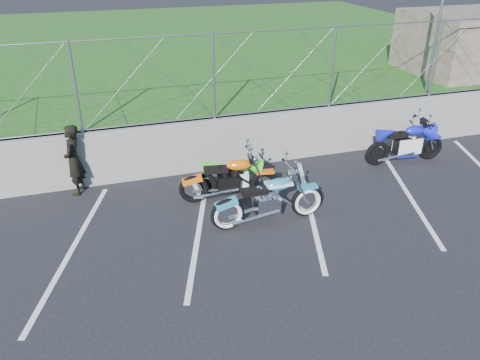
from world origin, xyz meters
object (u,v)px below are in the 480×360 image
object	(u,v)px
sportbike_green	(235,179)
person_standing	(74,160)
cruiser_turquoise	(270,202)
sportbike_blue	(406,145)
naked_orange	(231,180)

from	to	relation	value
sportbike_green	person_standing	xyz separation A→B (m)	(-3.34, 1.17, 0.39)
cruiser_turquoise	sportbike_blue	world-z (taller)	cruiser_turquoise
sportbike_green	person_standing	bearing A→B (deg)	176.22
cruiser_turquoise	sportbike_green	distance (m)	1.32
cruiser_turquoise	naked_orange	xyz separation A→B (m)	(-0.48, 1.11, -0.01)
cruiser_turquoise	sportbike_blue	xyz separation A→B (m)	(4.29, 1.65, 0.01)
naked_orange	sportbike_green	size ratio (longest dim) A/B	1.22
sportbike_blue	cruiser_turquoise	bearing A→B (deg)	-155.50
sportbike_green	naked_orange	bearing A→B (deg)	-117.31
cruiser_turquoise	person_standing	size ratio (longest dim) A/B	1.48
sportbike_green	sportbike_blue	size ratio (longest dim) A/B	0.83
naked_orange	sportbike_blue	size ratio (longest dim) A/B	1.02
sportbike_green	sportbike_blue	xyz separation A→B (m)	(4.61, 0.37, 0.07)
cruiser_turquoise	sportbike_blue	bearing A→B (deg)	20.46
person_standing	naked_orange	bearing A→B (deg)	81.09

